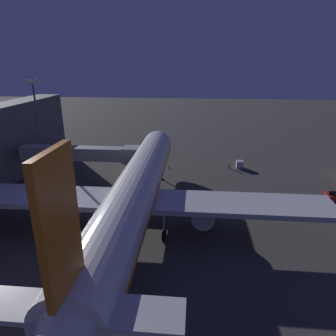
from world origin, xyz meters
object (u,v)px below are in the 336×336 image
(baggage_tug_lead, at_px, (331,196))
(ground_crew_near_nose_gear, at_px, (229,164))
(baggage_container_near_belt, at_px, (240,164))
(jet_bridge, at_px, (88,154))
(traffic_cone_nose_starboard, at_px, (150,166))
(apron_floodlight_mast, at_px, (38,120))
(traffic_cone_nose_port, at_px, (168,167))
(airliner_at_gate, at_px, (135,194))

(baggage_tug_lead, bearing_deg, ground_crew_near_nose_gear, -43.93)
(baggage_tug_lead, bearing_deg, baggage_container_near_belt, -49.78)
(jet_bridge, relative_size, baggage_container_near_belt, 14.17)
(jet_bridge, bearing_deg, traffic_cone_nose_starboard, -135.80)
(apron_floodlight_mast, height_order, baggage_tug_lead, apron_floodlight_mast)
(baggage_tug_lead, height_order, baggage_container_near_belt, baggage_tug_lead)
(traffic_cone_nose_starboard, bearing_deg, baggage_tug_lead, 156.95)
(ground_crew_near_nose_gear, bearing_deg, traffic_cone_nose_starboard, 2.68)
(baggage_tug_lead, bearing_deg, jet_bridge, -5.59)
(baggage_tug_lead, relative_size, traffic_cone_nose_port, 4.95)
(airliner_at_gate, xyz_separation_m, baggage_tug_lead, (-32.22, -13.37, -5.19))
(apron_floodlight_mast, xyz_separation_m, baggage_container_near_belt, (-44.05, -5.65, -10.50))
(traffic_cone_nose_port, height_order, traffic_cone_nose_starboard, same)
(baggage_tug_lead, relative_size, traffic_cone_nose_starboard, 4.95)
(jet_bridge, bearing_deg, apron_floodlight_mast, -25.59)
(traffic_cone_nose_port, relative_size, traffic_cone_nose_starboard, 1.00)
(baggage_tug_lead, distance_m, traffic_cone_nose_port, 33.41)
(apron_floodlight_mast, bearing_deg, traffic_cone_nose_starboard, -169.93)
(airliner_at_gate, bearing_deg, ground_crew_near_nose_gear, -119.18)
(baggage_tug_lead, bearing_deg, airliner_at_gate, 22.53)
(baggage_container_near_belt, bearing_deg, airliner_at_gate, 57.86)
(airliner_at_gate, xyz_separation_m, apron_floodlight_mast, (25.50, -23.88, 5.37))
(traffic_cone_nose_starboard, bearing_deg, ground_crew_near_nose_gear, -177.32)
(apron_floodlight_mast, bearing_deg, traffic_cone_nose_port, -171.50)
(ground_crew_near_nose_gear, bearing_deg, jet_bridge, 21.05)
(apron_floodlight_mast, bearing_deg, baggage_tug_lead, 169.68)
(jet_bridge, xyz_separation_m, traffic_cone_nose_starboard, (-10.54, -10.25, -5.82))
(apron_floodlight_mast, xyz_separation_m, traffic_cone_nose_starboard, (-23.30, -4.14, -11.07))
(baggage_tug_lead, bearing_deg, apron_floodlight_mast, -10.32)
(jet_bridge, bearing_deg, baggage_container_near_belt, -159.40)
(baggage_container_near_belt, bearing_deg, ground_crew_near_nose_gear, 15.11)
(traffic_cone_nose_port, distance_m, traffic_cone_nose_starboard, 4.40)
(apron_floodlight_mast, relative_size, baggage_container_near_belt, 11.69)
(jet_bridge, distance_m, ground_crew_near_nose_gear, 31.35)
(airliner_at_gate, xyz_separation_m, jet_bridge, (12.74, -17.77, 0.12))
(baggage_container_near_belt, bearing_deg, jet_bridge, 20.60)
(apron_floodlight_mast, relative_size, ground_crew_near_nose_gear, 11.35)
(ground_crew_near_nose_gear, height_order, traffic_cone_nose_port, ground_crew_near_nose_gear)
(airliner_at_gate, relative_size, apron_floodlight_mast, 2.97)
(apron_floodlight_mast, height_order, traffic_cone_nose_port, apron_floodlight_mast)
(baggage_tug_lead, xyz_separation_m, ground_crew_near_nose_gear, (16.09, -15.51, 0.18))
(apron_floodlight_mast, distance_m, baggage_tug_lead, 59.61)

